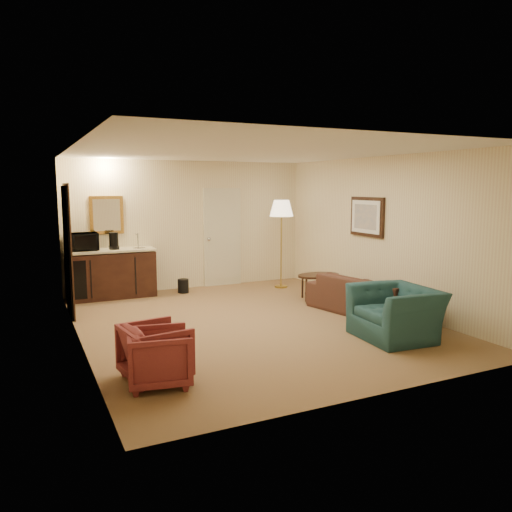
# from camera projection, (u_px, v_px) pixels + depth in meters

# --- Properties ---
(ground) EXTENTS (6.00, 6.00, 0.00)m
(ground) POSITION_uv_depth(u_px,v_px,m) (251.00, 322.00, 7.71)
(ground) COLOR olive
(ground) RESTS_ON ground
(room_walls) EXTENTS (5.02, 6.01, 2.61)m
(room_walls) POSITION_uv_depth(u_px,v_px,m) (226.00, 209.00, 8.12)
(room_walls) COLOR beige
(room_walls) RESTS_ON ground
(wetbar_cabinet) EXTENTS (1.64, 0.58, 0.92)m
(wetbar_cabinet) POSITION_uv_depth(u_px,v_px,m) (111.00, 274.00, 9.38)
(wetbar_cabinet) COLOR #351B11
(wetbar_cabinet) RESTS_ON ground
(sofa) EXTENTS (1.05, 2.21, 0.83)m
(sofa) POSITION_uv_depth(u_px,v_px,m) (369.00, 290.00, 8.14)
(sofa) COLOR black
(sofa) RESTS_ON ground
(teal_armchair) EXTENTS (0.79, 1.14, 0.96)m
(teal_armchair) POSITION_uv_depth(u_px,v_px,m) (396.00, 304.00, 6.86)
(teal_armchair) COLOR #1E434C
(teal_armchair) RESTS_ON ground
(rose_chair_near) EXTENTS (0.70, 0.74, 0.66)m
(rose_chair_near) POSITION_uv_depth(u_px,v_px,m) (160.00, 355.00, 5.26)
(rose_chair_near) COLOR maroon
(rose_chair_near) RESTS_ON ground
(rose_chair_far) EXTENTS (0.70, 0.74, 0.68)m
(rose_chair_far) POSITION_uv_depth(u_px,v_px,m) (155.00, 349.00, 5.42)
(rose_chair_far) COLOR maroon
(rose_chair_far) RESTS_ON ground
(coffee_table) EXTENTS (0.96, 0.79, 0.47)m
(coffee_table) POSITION_uv_depth(u_px,v_px,m) (318.00, 287.00, 9.26)
(coffee_table) COLOR #311D10
(coffee_table) RESTS_ON ground
(floor_lamp) EXTENTS (0.50, 0.50, 1.82)m
(floor_lamp) POSITION_uv_depth(u_px,v_px,m) (281.00, 244.00, 10.27)
(floor_lamp) COLOR #B1963B
(floor_lamp) RESTS_ON ground
(waste_bin) EXTENTS (0.26, 0.26, 0.27)m
(waste_bin) POSITION_uv_depth(u_px,v_px,m) (183.00, 286.00, 9.85)
(waste_bin) COLOR black
(waste_bin) RESTS_ON ground
(microwave) EXTENTS (0.59, 0.33, 0.40)m
(microwave) POSITION_uv_depth(u_px,v_px,m) (81.00, 240.00, 9.12)
(microwave) COLOR black
(microwave) RESTS_ON wetbar_cabinet
(coffee_maker) EXTENTS (0.20, 0.20, 0.32)m
(coffee_maker) POSITION_uv_depth(u_px,v_px,m) (114.00, 241.00, 9.30)
(coffee_maker) COLOR black
(coffee_maker) RESTS_ON wetbar_cabinet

